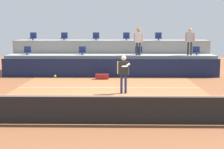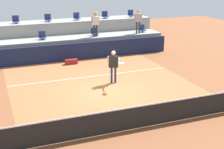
# 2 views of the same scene
# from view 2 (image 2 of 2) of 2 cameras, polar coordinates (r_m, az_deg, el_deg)

# --- Properties ---
(ground_plane) EXTENTS (40.00, 40.00, 0.00)m
(ground_plane) POSITION_cam_2_polar(r_m,az_deg,el_deg) (15.73, -0.81, -2.94)
(ground_plane) COLOR brown
(court_inner_paint) EXTENTS (9.00, 10.00, 0.01)m
(court_inner_paint) POSITION_cam_2_polar(r_m,az_deg,el_deg) (16.61, -2.02, -1.77)
(court_inner_paint) COLOR #A36038
(court_inner_paint) RESTS_ON ground_plane
(court_service_line) EXTENTS (9.00, 0.06, 0.00)m
(court_service_line) POSITION_cam_2_polar(r_m,az_deg,el_deg) (17.87, -3.50, -0.32)
(court_service_line) COLOR silver
(court_service_line) RESTS_ON ground_plane
(tennis_net) EXTENTS (10.48, 0.08, 1.07)m
(tennis_net) POSITION_cam_2_polar(r_m,az_deg,el_deg) (12.17, 5.82, -7.08)
(tennis_net) COLOR black
(tennis_net) RESTS_ON ground_plane
(sponsor_backboard) EXTENTS (13.00, 0.16, 1.10)m
(sponsor_backboard) POSITION_cam_2_polar(r_m,az_deg,el_deg) (21.04, -6.55, 4.00)
(sponsor_backboard) COLOR #141E42
(sponsor_backboard) RESTS_ON ground_plane
(seating_tier_lower) EXTENTS (13.00, 1.80, 1.25)m
(seating_tier_lower) POSITION_cam_2_polar(r_m,az_deg,el_deg) (22.25, -7.42, 4.94)
(seating_tier_lower) COLOR gray
(seating_tier_lower) RESTS_ON ground_plane
(seating_tier_upper) EXTENTS (13.00, 1.80, 2.10)m
(seating_tier_upper) POSITION_cam_2_polar(r_m,az_deg,el_deg) (23.87, -8.53, 6.84)
(seating_tier_upper) COLOR gray
(seating_tier_upper) RESTS_ON ground_plane
(stadium_chair_lower_left) EXTENTS (0.44, 0.40, 0.52)m
(stadium_chair_lower_left) POSITION_cam_2_polar(r_m,az_deg,el_deg) (21.66, -12.12, 6.60)
(stadium_chair_lower_left) COLOR #2D2D33
(stadium_chair_lower_left) RESTS_ON seating_tier_lower
(stadium_chair_lower_right) EXTENTS (0.44, 0.40, 0.52)m
(stadium_chair_lower_right) POSITION_cam_2_polar(r_m,az_deg,el_deg) (22.48, -3.07, 7.40)
(stadium_chair_lower_right) COLOR #2D2D33
(stadium_chair_lower_right) RESTS_ON seating_tier_lower
(stadium_chair_lower_far_right) EXTENTS (0.44, 0.40, 0.52)m
(stadium_chair_lower_far_right) POSITION_cam_2_polar(r_m,az_deg,el_deg) (23.84, 5.28, 7.97)
(stadium_chair_lower_far_right) COLOR #2D2D33
(stadium_chair_lower_far_right) RESTS_ON seating_tier_lower
(stadium_chair_upper_left) EXTENTS (0.44, 0.40, 0.52)m
(stadium_chair_upper_left) POSITION_cam_2_polar(r_m,az_deg,el_deg) (23.12, -16.51, 9.12)
(stadium_chair_upper_left) COLOR #2D2D33
(stadium_chair_upper_left) RESTS_ON seating_tier_upper
(stadium_chair_upper_mid_left) EXTENTS (0.44, 0.40, 0.52)m
(stadium_chair_upper_mid_left) POSITION_cam_2_polar(r_m,az_deg,el_deg) (23.39, -11.16, 9.62)
(stadium_chair_upper_mid_left) COLOR #2D2D33
(stadium_chair_upper_mid_left) RESTS_ON seating_tier_upper
(stadium_chair_upper_mid_right) EXTENTS (0.44, 0.40, 0.52)m
(stadium_chair_upper_mid_right) POSITION_cam_2_polar(r_m,az_deg,el_deg) (23.84, -6.20, 10.01)
(stadium_chair_upper_mid_right) COLOR #2D2D33
(stadium_chair_upper_mid_right) RESTS_ON seating_tier_upper
(stadium_chair_upper_right) EXTENTS (0.44, 0.40, 0.52)m
(stadium_chair_upper_right) POSITION_cam_2_polar(r_m,az_deg,el_deg) (24.49, -1.21, 10.32)
(stadium_chair_upper_right) COLOR #2D2D33
(stadium_chair_upper_right) RESTS_ON seating_tier_upper
(stadium_chair_upper_far_right) EXTENTS (0.44, 0.40, 0.52)m
(stadium_chair_upper_far_right) POSITION_cam_2_polar(r_m,az_deg,el_deg) (25.28, 3.34, 10.55)
(stadium_chair_upper_far_right) COLOR #2D2D33
(stadium_chair_upper_far_right) RESTS_ON seating_tier_upper
(tennis_player) EXTENTS (0.58, 1.28, 1.71)m
(tennis_player) POSITION_cam_2_polar(r_m,az_deg,el_deg) (16.50, 0.30, 1.92)
(tennis_player) COLOR navy
(tennis_player) RESTS_ON ground_plane
(spectator_with_hat) EXTENTS (0.57, 0.41, 1.66)m
(spectator_with_hat) POSITION_cam_2_polar(r_m,az_deg,el_deg) (21.97, -2.92, 9.23)
(spectator_with_hat) COLOR #2D2D33
(spectator_with_hat) RESTS_ON seating_tier_lower
(spectator_leaning_on_rail) EXTENTS (0.58, 0.27, 1.65)m
(spectator_leaning_on_rail) POSITION_cam_2_polar(r_m,az_deg,el_deg) (23.15, 4.61, 9.63)
(spectator_leaning_on_rail) COLOR #2D2D33
(spectator_leaning_on_rail) RESTS_ON seating_tier_lower
(tennis_ball) EXTENTS (0.07, 0.07, 0.07)m
(tennis_ball) POSITION_cam_2_polar(r_m,az_deg,el_deg) (12.26, -3.42, -2.57)
(tennis_ball) COLOR #CCE033
(equipment_bag) EXTENTS (0.76, 0.28, 0.30)m
(equipment_bag) POSITION_cam_2_polar(r_m,az_deg,el_deg) (20.25, -7.15, 2.24)
(equipment_bag) COLOR maroon
(equipment_bag) RESTS_ON ground_plane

